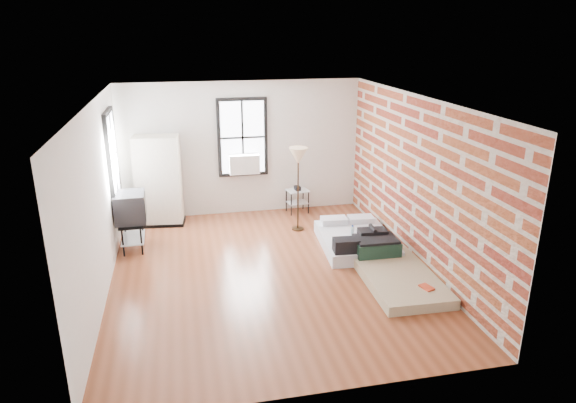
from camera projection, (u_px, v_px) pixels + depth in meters
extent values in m
plane|color=brown|center=(268.00, 273.00, 8.42)|extent=(6.00, 6.00, 0.00)
cube|color=silver|center=(243.00, 149.00, 10.74)|extent=(5.00, 0.01, 2.80)
cube|color=silver|center=(319.00, 280.00, 5.19)|extent=(5.00, 0.01, 2.80)
cube|color=silver|center=(98.00, 202.00, 7.47)|extent=(0.01, 6.00, 2.80)
cube|color=brown|center=(416.00, 182.00, 8.46)|extent=(0.02, 6.00, 2.80)
cube|color=white|center=(266.00, 101.00, 7.51)|extent=(5.00, 6.00, 0.01)
cube|color=white|center=(243.00, 137.00, 10.61)|extent=(0.90, 0.02, 1.50)
cube|color=black|center=(219.00, 138.00, 10.53)|extent=(0.07, 0.08, 1.64)
cube|color=black|center=(266.00, 136.00, 10.73)|extent=(0.07, 0.08, 1.64)
cube|color=black|center=(241.00, 99.00, 10.38)|extent=(0.90, 0.08, 0.07)
cube|color=black|center=(244.00, 174.00, 10.88)|extent=(0.90, 0.08, 0.07)
cube|color=black|center=(243.00, 138.00, 10.60)|extent=(0.04, 0.02, 1.50)
cube|color=black|center=(243.00, 138.00, 10.60)|extent=(0.90, 0.02, 0.04)
cube|color=white|center=(244.00, 164.00, 10.67)|extent=(0.62, 0.30, 0.40)
cube|color=white|center=(113.00, 157.00, 9.06)|extent=(0.02, 0.90, 1.50)
cube|color=black|center=(109.00, 163.00, 8.61)|extent=(0.08, 0.07, 1.64)
cube|color=black|center=(115.00, 150.00, 9.51)|extent=(0.08, 0.07, 1.64)
cube|color=black|center=(107.00, 112.00, 8.80)|extent=(0.08, 0.90, 0.07)
cube|color=black|center=(117.00, 199.00, 9.31)|extent=(0.08, 0.90, 0.07)
cube|color=black|center=(114.00, 156.00, 9.06)|extent=(0.02, 0.04, 1.50)
cube|color=black|center=(114.00, 156.00, 9.06)|extent=(0.02, 0.90, 0.04)
cube|color=white|center=(356.00, 241.00, 9.37)|extent=(1.38, 1.78, 0.22)
cube|color=white|center=(334.00, 220.00, 9.91)|extent=(0.51, 0.35, 0.11)
cube|color=white|center=(361.00, 219.00, 9.98)|extent=(0.51, 0.35, 0.11)
cube|color=black|center=(372.00, 237.00, 8.94)|extent=(0.51, 0.32, 0.27)
cylinder|color=black|center=(373.00, 228.00, 8.89)|extent=(0.10, 0.32, 0.07)
cube|color=black|center=(346.00, 245.00, 8.63)|extent=(0.45, 0.30, 0.23)
cylinder|color=#C6EFFF|center=(352.00, 232.00, 9.25)|extent=(0.06, 0.06, 0.20)
cylinder|color=#1945B5|center=(352.00, 226.00, 9.22)|extent=(0.03, 0.03, 0.03)
cube|color=tan|center=(397.00, 276.00, 8.12)|extent=(1.13, 2.06, 0.16)
cube|color=#163125|center=(376.00, 246.00, 8.74)|extent=(0.76, 0.56, 0.24)
cube|color=black|center=(376.00, 239.00, 8.69)|extent=(0.72, 0.51, 0.04)
cube|color=#C03A1E|center=(427.00, 287.00, 7.58)|extent=(0.19, 0.24, 0.03)
cube|color=black|center=(162.00, 222.00, 10.51)|extent=(0.97, 0.62, 0.06)
cube|color=beige|center=(158.00, 180.00, 10.22)|extent=(0.93, 0.58, 1.76)
cylinder|color=black|center=(291.00, 205.00, 10.88)|extent=(0.02, 0.02, 0.49)
cylinder|color=black|center=(308.00, 202.00, 11.01)|extent=(0.02, 0.02, 0.49)
cylinder|color=black|center=(286.00, 200.00, 11.15)|extent=(0.02, 0.02, 0.49)
cylinder|color=black|center=(303.00, 198.00, 11.28)|extent=(0.02, 0.02, 0.49)
cube|color=silver|center=(297.00, 191.00, 11.00)|extent=(0.50, 0.42, 0.02)
cube|color=silver|center=(297.00, 202.00, 11.08)|extent=(0.48, 0.40, 0.02)
cube|color=black|center=(297.00, 188.00, 10.98)|extent=(0.13, 0.18, 0.09)
cylinder|color=#301F10|center=(298.00, 229.00, 10.21)|extent=(0.24, 0.24, 0.03)
cylinder|color=#301F10|center=(298.00, 194.00, 9.97)|extent=(0.03, 0.03, 1.43)
cone|color=tan|center=(298.00, 156.00, 9.73)|extent=(0.36, 0.36, 0.32)
cylinder|color=black|center=(123.00, 243.00, 8.93)|extent=(0.03, 0.03, 0.52)
cylinder|color=black|center=(141.00, 241.00, 9.00)|extent=(0.03, 0.03, 0.52)
cylinder|color=black|center=(125.00, 230.00, 9.50)|extent=(0.03, 0.03, 0.52)
cylinder|color=black|center=(142.00, 228.00, 9.57)|extent=(0.03, 0.03, 0.52)
cube|color=black|center=(132.00, 222.00, 9.17)|extent=(0.43, 0.76, 0.03)
cube|color=silver|center=(133.00, 238.00, 9.27)|extent=(0.41, 0.74, 0.02)
cube|color=black|center=(130.00, 207.00, 9.08)|extent=(0.53, 0.61, 0.52)
cube|color=black|center=(145.00, 206.00, 9.14)|extent=(0.03, 0.50, 0.42)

